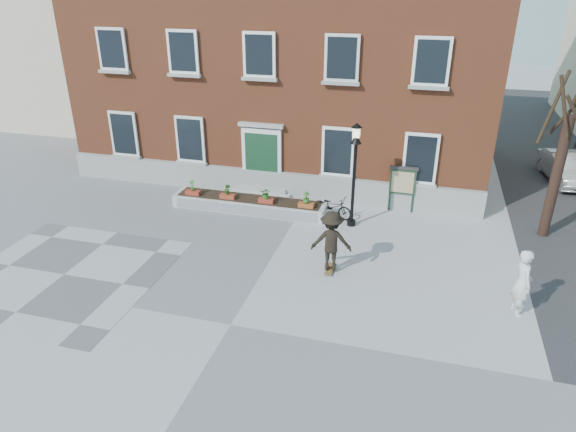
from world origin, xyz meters
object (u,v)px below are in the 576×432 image
(bicycle, at_px, (332,206))
(notice_board, at_px, (403,182))
(parked_car, at_px, (565,168))
(bystander, at_px, (522,283))
(lamp_post, at_px, (355,161))
(skateboarder, at_px, (331,241))

(bicycle, bearing_deg, notice_board, -45.84)
(parked_car, bearing_deg, bicycle, -152.87)
(bicycle, height_order, bystander, bystander)
(parked_car, xyz_separation_m, notice_board, (-6.92, -5.36, 0.62))
(bicycle, distance_m, lamp_post, 2.33)
(parked_car, relative_size, skateboarder, 1.91)
(lamp_post, bearing_deg, bystander, -38.82)
(bystander, bearing_deg, parked_car, -30.49)
(bystander, relative_size, skateboarder, 0.96)
(parked_car, bearing_deg, skateboarder, -137.30)
(parked_car, relative_size, bystander, 1.99)
(bicycle, xyz_separation_m, bystander, (6.17, -4.83, 0.54))
(parked_car, relative_size, lamp_post, 0.99)
(bicycle, relative_size, notice_board, 0.89)
(skateboarder, bearing_deg, bystander, -8.69)
(bicycle, bearing_deg, bystander, -110.25)
(parked_car, distance_m, notice_board, 8.78)
(skateboarder, bearing_deg, notice_board, 71.08)
(bicycle, xyz_separation_m, lamp_post, (0.84, -0.54, 2.10))
(parked_car, xyz_separation_m, bystander, (-3.27, -11.43, 0.34))
(lamp_post, bearing_deg, notice_board, 46.90)
(bystander, height_order, notice_board, bystander)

